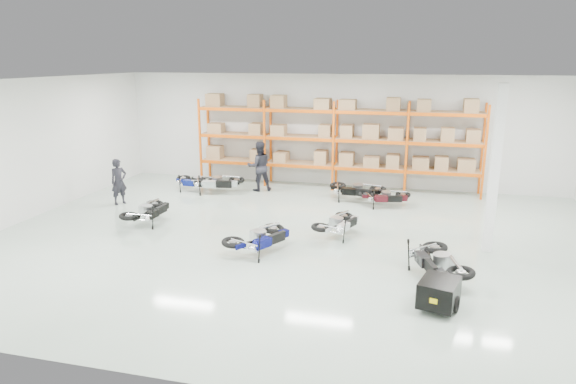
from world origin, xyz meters
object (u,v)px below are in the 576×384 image
(moto_back_a, at_px, (196,178))
(moto_back_c, at_px, (356,186))
(person_left, at_px, (119,182))
(moto_back_d, at_px, (385,193))
(trailer, at_px, (439,292))
(moto_blue_centre, at_px, (260,234))
(moto_back_b, at_px, (216,179))
(person_back, at_px, (259,166))
(moto_touring_right, at_px, (438,256))
(moto_black_far_left, at_px, (148,208))
(moto_silver_left, at_px, (339,220))

(moto_back_a, xyz_separation_m, moto_back_c, (6.30, 0.11, 0.05))
(person_left, bearing_deg, moto_back_d, -47.38)
(trailer, bearing_deg, moto_blue_centre, 170.02)
(moto_back_b, bearing_deg, moto_blue_centre, -157.52)
(moto_back_c, distance_m, person_left, 8.57)
(moto_back_a, relative_size, moto_back_b, 0.89)
(moto_back_a, relative_size, person_left, 1.01)
(person_back, bearing_deg, trailer, 99.43)
(person_back, bearing_deg, moto_back_b, -1.04)
(moto_blue_centre, distance_m, moto_back_b, 6.72)
(moto_blue_centre, xyz_separation_m, moto_touring_right, (4.57, -0.53, 0.03))
(moto_black_far_left, height_order, moto_back_a, moto_black_far_left)
(moto_silver_left, bearing_deg, moto_black_far_left, 24.19)
(moto_silver_left, height_order, moto_back_c, moto_back_c)
(person_left, relative_size, person_back, 0.84)
(moto_silver_left, height_order, moto_touring_right, moto_touring_right)
(moto_back_b, xyz_separation_m, moto_back_d, (6.52, -0.31, -0.09))
(moto_touring_right, xyz_separation_m, person_left, (-10.91, 3.92, 0.24))
(moto_silver_left, distance_m, moto_back_c, 3.99)
(moto_touring_right, bearing_deg, moto_blue_centre, 153.93)
(moto_black_far_left, relative_size, moto_touring_right, 0.91)
(moto_black_far_left, bearing_deg, moto_back_a, -82.72)
(moto_touring_right, bearing_deg, moto_back_d, 85.88)
(moto_back_b, bearing_deg, moto_touring_right, -137.00)
(moto_silver_left, xyz_separation_m, moto_back_c, (0.02, 3.99, 0.06))
(moto_back_a, distance_m, moto_back_b, 0.88)
(moto_back_d, xyz_separation_m, person_left, (-9.29, -2.00, 0.34))
(moto_back_a, bearing_deg, person_back, -68.25)
(moto_silver_left, relative_size, moto_back_d, 1.04)
(moto_black_far_left, bearing_deg, moto_blue_centre, 163.41)
(trailer, bearing_deg, moto_back_a, 153.73)
(moto_blue_centre, relative_size, moto_black_far_left, 1.05)
(moto_black_far_left, xyz_separation_m, moto_touring_right, (8.77, -2.10, 0.05))
(trailer, distance_m, person_left, 12.23)
(moto_back_c, relative_size, person_left, 1.11)
(moto_back_c, distance_m, person_back, 3.97)
(moto_back_c, relative_size, moto_back_d, 1.16)
(moto_silver_left, bearing_deg, person_back, -28.64)
(moto_back_a, bearing_deg, moto_back_b, -89.73)
(moto_silver_left, relative_size, moto_back_b, 0.88)
(trailer, bearing_deg, moto_silver_left, 139.17)
(moto_back_a, bearing_deg, moto_back_c, -83.57)
(moto_silver_left, xyz_separation_m, moto_back_d, (1.11, 3.49, -0.02))
(moto_back_a, bearing_deg, moto_back_d, -87.59)
(moto_black_far_left, bearing_deg, person_back, -109.79)
(moto_back_c, relative_size, person_back, 0.93)
(moto_back_a, relative_size, moto_back_c, 0.91)
(moto_silver_left, height_order, moto_back_a, moto_back_a)
(moto_touring_right, bearing_deg, person_left, 140.78)
(moto_touring_right, height_order, moto_back_a, moto_touring_right)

